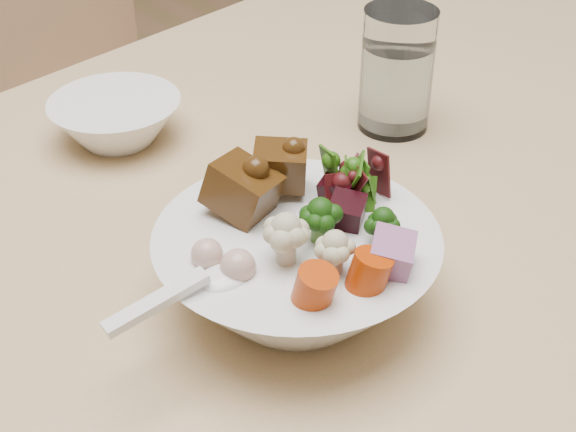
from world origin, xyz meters
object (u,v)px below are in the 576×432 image
(chair_far, at_px, (109,110))
(side_bowl, at_px, (116,120))
(dining_table, at_px, (480,154))
(food_bowl, at_px, (297,261))
(water_glass, at_px, (396,75))

(chair_far, xyz_separation_m, side_bowl, (-0.19, -0.47, 0.25))
(dining_table, distance_m, food_bowl, 0.42)
(side_bowl, bearing_deg, chair_far, 67.94)
(side_bowl, bearing_deg, food_bowl, -90.59)
(chair_far, distance_m, side_bowl, 0.56)
(water_glass, relative_size, side_bowl, 0.95)
(food_bowl, xyz_separation_m, water_glass, (0.25, 0.16, 0.02))
(dining_table, relative_size, food_bowl, 7.61)
(chair_far, bearing_deg, water_glass, -106.67)
(water_glass, bearing_deg, food_bowl, -147.49)
(water_glass, distance_m, side_bowl, 0.29)
(chair_far, relative_size, food_bowl, 3.98)
(dining_table, relative_size, chair_far, 1.91)
(chair_far, distance_m, food_bowl, 0.84)
(water_glass, bearing_deg, chair_far, 95.38)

